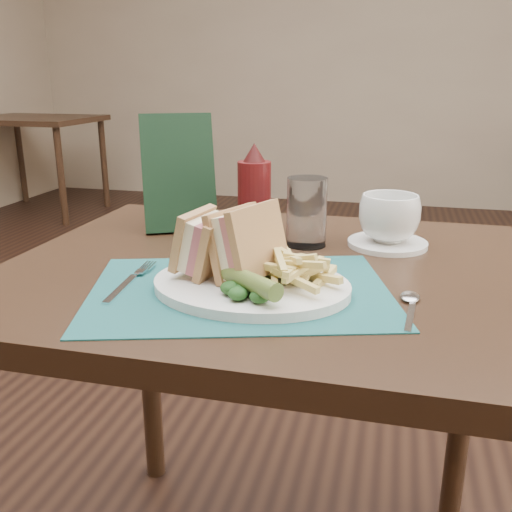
{
  "coord_description": "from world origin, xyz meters",
  "views": [
    {
      "loc": [
        0.21,
        -1.41,
        1.06
      ],
      "look_at": [
        0.0,
        -0.61,
        0.8
      ],
      "focal_mm": 40.0,
      "sensor_mm": 36.0,
      "label": 1
    }
  ],
  "objects_px": {
    "table_bg_left": "(39,166)",
    "ketchup_bottle": "(254,190)",
    "plate": "(251,286)",
    "sandwich_half_a": "(193,241)",
    "drinking_glass": "(307,212)",
    "saucer": "(387,243)",
    "table_main": "(267,447)",
    "placemat": "(240,290)",
    "sandwich_half_b": "(237,239)",
    "coffee_cup": "(389,218)",
    "check_presenter": "(179,173)"
  },
  "relations": [
    {
      "from": "table_main",
      "to": "check_presenter",
      "type": "xyz_separation_m",
      "value": [
        -0.23,
        0.18,
        0.49
      ]
    },
    {
      "from": "sandwich_half_a",
      "to": "sandwich_half_b",
      "type": "distance_m",
      "value": 0.07
    },
    {
      "from": "saucer",
      "to": "coffee_cup",
      "type": "bearing_deg",
      "value": 0.0
    },
    {
      "from": "check_presenter",
      "to": "sandwich_half_b",
      "type": "bearing_deg",
      "value": -81.03
    },
    {
      "from": "placemat",
      "to": "check_presenter",
      "type": "xyz_separation_m",
      "value": [
        -0.22,
        0.32,
        0.12
      ]
    },
    {
      "from": "placemat",
      "to": "saucer",
      "type": "xyz_separation_m",
      "value": [
        0.21,
        0.3,
        0.0
      ]
    },
    {
      "from": "table_main",
      "to": "sandwich_half_b",
      "type": "distance_m",
      "value": 0.46
    },
    {
      "from": "coffee_cup",
      "to": "plate",
      "type": "bearing_deg",
      "value": -123.08
    },
    {
      "from": "coffee_cup",
      "to": "ketchup_bottle",
      "type": "bearing_deg",
      "value": 177.95
    },
    {
      "from": "coffee_cup",
      "to": "drinking_glass",
      "type": "relative_size",
      "value": 0.88
    },
    {
      "from": "table_bg_left",
      "to": "drinking_glass",
      "type": "relative_size",
      "value": 6.92
    },
    {
      "from": "table_bg_left",
      "to": "check_presenter",
      "type": "xyz_separation_m",
      "value": [
        2.31,
        -2.83,
        0.49
      ]
    },
    {
      "from": "table_main",
      "to": "plate",
      "type": "bearing_deg",
      "value": -88.06
    },
    {
      "from": "placemat",
      "to": "sandwich_half_b",
      "type": "height_order",
      "value": "sandwich_half_b"
    },
    {
      "from": "coffee_cup",
      "to": "check_presenter",
      "type": "xyz_separation_m",
      "value": [
        -0.43,
        0.03,
        0.06
      ]
    },
    {
      "from": "table_bg_left",
      "to": "placemat",
      "type": "distance_m",
      "value": 4.06
    },
    {
      "from": "plate",
      "to": "table_bg_left",
      "type": "bearing_deg",
      "value": 132.06
    },
    {
      "from": "table_main",
      "to": "sandwich_half_a",
      "type": "bearing_deg",
      "value": -128.78
    },
    {
      "from": "plate",
      "to": "sandwich_half_a",
      "type": "bearing_deg",
      "value": 171.85
    },
    {
      "from": "placemat",
      "to": "coffee_cup",
      "type": "xyz_separation_m",
      "value": [
        0.21,
        0.3,
        0.05
      ]
    },
    {
      "from": "coffee_cup",
      "to": "saucer",
      "type": "bearing_deg",
      "value": 0.0
    },
    {
      "from": "table_bg_left",
      "to": "plate",
      "type": "relative_size",
      "value": 3.0
    },
    {
      "from": "sandwich_half_a",
      "to": "ketchup_bottle",
      "type": "bearing_deg",
      "value": 95.19
    },
    {
      "from": "drinking_glass",
      "to": "coffee_cup",
      "type": "bearing_deg",
      "value": 11.88
    },
    {
      "from": "table_main",
      "to": "placemat",
      "type": "xyz_separation_m",
      "value": [
        -0.01,
        -0.14,
        0.38
      ]
    },
    {
      "from": "coffee_cup",
      "to": "check_presenter",
      "type": "bearing_deg",
      "value": 176.65
    },
    {
      "from": "drinking_glass",
      "to": "ketchup_bottle",
      "type": "distance_m",
      "value": 0.12
    },
    {
      "from": "saucer",
      "to": "coffee_cup",
      "type": "xyz_separation_m",
      "value": [
        0.0,
        0.0,
        0.05
      ]
    },
    {
      "from": "saucer",
      "to": "drinking_glass",
      "type": "bearing_deg",
      "value": -168.12
    },
    {
      "from": "table_bg_left",
      "to": "table_main",
      "type": "bearing_deg",
      "value": -49.88
    },
    {
      "from": "sandwich_half_b",
      "to": "drinking_glass",
      "type": "bearing_deg",
      "value": 96.59
    },
    {
      "from": "table_bg_left",
      "to": "placemat",
      "type": "bearing_deg",
      "value": -51.28
    },
    {
      "from": "table_main",
      "to": "ketchup_bottle",
      "type": "xyz_separation_m",
      "value": [
        -0.07,
        0.17,
        0.47
      ]
    },
    {
      "from": "table_bg_left",
      "to": "saucer",
      "type": "bearing_deg",
      "value": -46.22
    },
    {
      "from": "ketchup_bottle",
      "to": "placemat",
      "type": "bearing_deg",
      "value": -79.7
    },
    {
      "from": "saucer",
      "to": "plate",
      "type": "bearing_deg",
      "value": -123.08
    },
    {
      "from": "drinking_glass",
      "to": "table_bg_left",
      "type": "bearing_deg",
      "value": 131.83
    },
    {
      "from": "placemat",
      "to": "sandwich_half_a",
      "type": "relative_size",
      "value": 4.56
    },
    {
      "from": "table_main",
      "to": "ketchup_bottle",
      "type": "distance_m",
      "value": 0.5
    },
    {
      "from": "sandwich_half_a",
      "to": "sandwich_half_b",
      "type": "relative_size",
      "value": 0.85
    },
    {
      "from": "plate",
      "to": "drinking_glass",
      "type": "height_order",
      "value": "drinking_glass"
    },
    {
      "from": "table_bg_left",
      "to": "placemat",
      "type": "relative_size",
      "value": 2.01
    },
    {
      "from": "table_bg_left",
      "to": "check_presenter",
      "type": "height_order",
      "value": "check_presenter"
    },
    {
      "from": "table_bg_left",
      "to": "ketchup_bottle",
      "type": "bearing_deg",
      "value": -49.02
    },
    {
      "from": "sandwich_half_a",
      "to": "ketchup_bottle",
      "type": "xyz_separation_m",
      "value": [
        0.03,
        0.28,
        0.03
      ]
    },
    {
      "from": "plate",
      "to": "check_presenter",
      "type": "distance_m",
      "value": 0.41
    },
    {
      "from": "placemat",
      "to": "ketchup_bottle",
      "type": "height_order",
      "value": "ketchup_bottle"
    },
    {
      "from": "coffee_cup",
      "to": "table_bg_left",
      "type": "bearing_deg",
      "value": 133.78
    },
    {
      "from": "ketchup_bottle",
      "to": "check_presenter",
      "type": "relative_size",
      "value": 0.76
    },
    {
      "from": "table_bg_left",
      "to": "sandwich_half_b",
      "type": "xyz_separation_m",
      "value": [
        2.52,
        -3.13,
        0.45
      ]
    }
  ]
}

